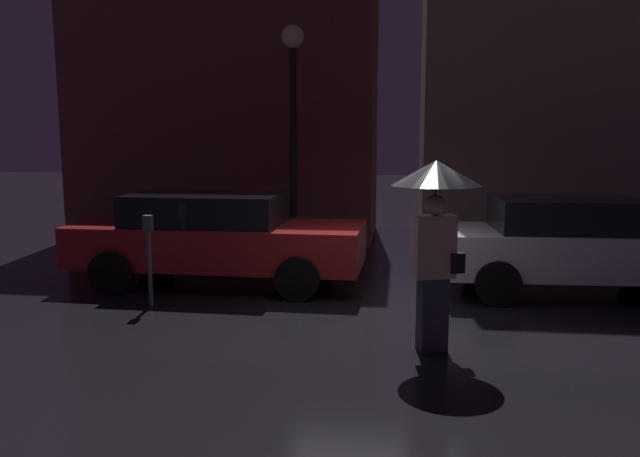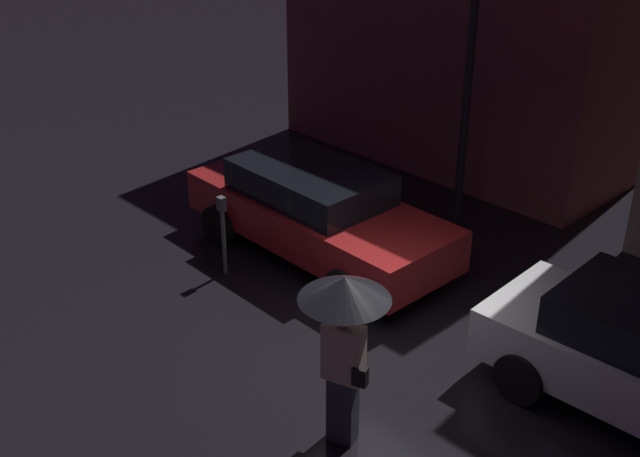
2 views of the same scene
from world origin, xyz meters
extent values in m
plane|color=black|center=(0.00, 0.00, 0.00)|extent=(60.00, 60.00, 0.00)
cube|color=maroon|center=(-2.56, 1.41, 0.65)|extent=(4.63, 1.84, 0.65)
cube|color=black|center=(-2.75, 1.41, 1.22)|extent=(2.42, 1.58, 0.48)
cylinder|color=black|center=(-1.14, 2.28, 0.33)|extent=(0.66, 0.22, 0.66)
cylinder|color=black|center=(-1.14, 0.55, 0.33)|extent=(0.66, 0.22, 0.66)
cylinder|color=black|center=(-3.99, 2.28, 0.33)|extent=(0.66, 0.22, 0.66)
cylinder|color=black|center=(-3.99, 0.55, 0.33)|extent=(0.66, 0.22, 0.66)
cylinder|color=black|center=(1.68, 2.29, 0.32)|extent=(0.65, 0.22, 0.65)
cylinder|color=black|center=(1.68, 0.63, 0.32)|extent=(0.65, 0.22, 0.65)
cube|color=#383842|center=(0.68, -1.36, 0.41)|extent=(0.36, 0.29, 0.83)
cube|color=#D1B293|center=(0.68, -1.36, 1.17)|extent=(0.49, 0.34, 0.69)
sphere|color=tan|center=(0.68, -1.36, 1.63)|extent=(0.22, 0.22, 0.22)
cylinder|color=black|center=(0.68, -1.36, 1.44)|extent=(0.02, 0.02, 0.81)
cone|color=black|center=(0.68, -1.36, 1.97)|extent=(0.97, 0.97, 0.27)
cube|color=black|center=(0.93, -1.36, 1.00)|extent=(0.18, 0.15, 0.22)
cylinder|color=#4C5154|center=(-3.14, -0.01, 0.53)|extent=(0.06, 0.06, 1.06)
cube|color=#4C5154|center=(-3.14, -0.01, 1.17)|extent=(0.12, 0.10, 0.22)
cylinder|color=black|center=(-1.79, 4.00, 2.01)|extent=(0.14, 0.14, 4.02)
camera|label=1|loc=(0.30, -8.14, 2.37)|focal=35.00mm
camera|label=2|loc=(5.48, -6.39, 6.21)|focal=45.00mm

